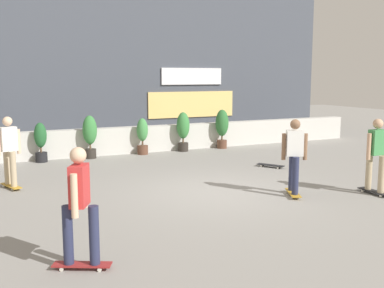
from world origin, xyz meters
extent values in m
plane|color=gray|center=(0.00, 0.00, 0.00)|extent=(48.00, 48.00, 0.00)
cube|color=beige|center=(0.00, 6.00, 0.45)|extent=(18.00, 0.40, 0.90)
cube|color=#424751|center=(0.00, 10.00, 3.25)|extent=(20.00, 2.00, 6.50)
cube|color=white|center=(3.53, 8.96, 2.60)|extent=(2.80, 0.08, 0.70)
cube|color=#F2CC72|center=(3.53, 8.97, 1.40)|extent=(4.00, 0.06, 1.10)
cylinder|color=black|center=(-3.20, 5.55, 0.15)|extent=(0.36, 0.36, 0.30)
cylinder|color=brown|center=(-3.20, 5.55, 0.38)|extent=(0.06, 0.06, 0.15)
ellipsoid|color=#235B2D|center=(-3.20, 5.55, 0.83)|extent=(0.37, 0.37, 0.77)
cylinder|color=#2D2823|center=(-1.69, 5.55, 0.15)|extent=(0.36, 0.36, 0.30)
cylinder|color=brown|center=(-1.69, 5.55, 0.38)|extent=(0.06, 0.06, 0.15)
ellipsoid|color=#387F3D|center=(-1.69, 5.55, 0.91)|extent=(0.45, 0.45, 0.93)
cylinder|color=brown|center=(0.08, 5.55, 0.15)|extent=(0.36, 0.36, 0.30)
cylinder|color=brown|center=(0.08, 5.55, 0.38)|extent=(0.06, 0.06, 0.15)
ellipsoid|color=#428C47|center=(0.08, 5.55, 0.83)|extent=(0.38, 0.38, 0.77)
cylinder|color=#2D2823|center=(1.58, 5.55, 0.15)|extent=(0.36, 0.36, 0.30)
cylinder|color=brown|center=(1.58, 5.55, 0.38)|extent=(0.06, 0.06, 0.15)
ellipsoid|color=#387F3D|center=(1.58, 5.55, 0.91)|extent=(0.45, 0.45, 0.92)
cylinder|color=brown|center=(3.13, 5.55, 0.15)|extent=(0.36, 0.36, 0.30)
cylinder|color=brown|center=(3.13, 5.55, 0.38)|extent=(0.06, 0.06, 0.15)
ellipsoid|color=#2D6B33|center=(3.13, 5.55, 0.93)|extent=(0.47, 0.47, 0.96)
cube|color=#BF8C26|center=(1.28, -1.01, 0.07)|extent=(0.52, 0.81, 0.02)
cylinder|color=silver|center=(1.24, -1.28, 0.03)|extent=(0.05, 0.06, 0.06)
cylinder|color=silver|center=(1.10, -1.21, 0.03)|extent=(0.05, 0.06, 0.06)
cylinder|color=silver|center=(1.47, -0.81, 0.03)|extent=(0.05, 0.06, 0.06)
cylinder|color=silver|center=(1.32, -0.74, 0.03)|extent=(0.05, 0.06, 0.06)
cylinder|color=#282D4C|center=(1.21, -1.17, 0.49)|extent=(0.14, 0.14, 0.82)
cylinder|color=#282D4C|center=(1.36, -0.85, 0.49)|extent=(0.14, 0.14, 0.82)
cube|color=white|center=(1.28, -1.01, 1.18)|extent=(0.41, 0.33, 0.56)
sphere|color=brown|center=(1.28, -1.01, 1.59)|extent=(0.22, 0.22, 0.22)
cylinder|color=brown|center=(1.50, -1.11, 1.10)|extent=(0.09, 0.09, 0.58)
cylinder|color=brown|center=(1.07, -0.91, 1.10)|extent=(0.09, 0.09, 0.58)
cube|color=#BF8C26|center=(-4.30, 2.37, 0.07)|extent=(0.44, 0.82, 0.02)
cylinder|color=silver|center=(-4.46, 2.59, 0.03)|extent=(0.05, 0.06, 0.06)
cylinder|color=silver|center=(-4.30, 2.64, 0.03)|extent=(0.05, 0.06, 0.06)
cylinder|color=silver|center=(-4.30, 2.10, 0.03)|extent=(0.05, 0.06, 0.06)
cylinder|color=silver|center=(-4.14, 2.15, 0.03)|extent=(0.05, 0.06, 0.06)
cylinder|color=tan|center=(-4.36, 2.54, 0.49)|extent=(0.14, 0.14, 0.82)
cylinder|color=tan|center=(-4.24, 2.20, 0.49)|extent=(0.14, 0.14, 0.82)
cube|color=white|center=(-4.30, 2.37, 1.18)|extent=(0.40, 0.30, 0.56)
sphere|color=beige|center=(-4.30, 2.37, 1.59)|extent=(0.22, 0.22, 0.22)
cylinder|color=beige|center=(-4.08, 2.44, 1.10)|extent=(0.09, 0.09, 0.58)
cube|color=black|center=(3.00, -1.68, 0.07)|extent=(0.20, 0.80, 0.02)
cylinder|color=silver|center=(2.92, -1.94, 0.03)|extent=(0.03, 0.06, 0.06)
cylinder|color=silver|center=(3.08, -1.42, 0.03)|extent=(0.03, 0.06, 0.06)
cylinder|color=silver|center=(2.92, -1.42, 0.03)|extent=(0.03, 0.06, 0.06)
cylinder|color=tan|center=(3.00, -1.86, 0.49)|extent=(0.14, 0.14, 0.82)
cylinder|color=tan|center=(3.00, -1.50, 0.49)|extent=(0.14, 0.14, 0.82)
cube|color=#3F8C4C|center=(3.00, -1.68, 1.18)|extent=(0.36, 0.20, 0.56)
sphere|color=tan|center=(3.00, -1.68, 1.59)|extent=(0.22, 0.22, 0.22)
cylinder|color=tan|center=(3.24, -1.68, 1.10)|extent=(0.09, 0.09, 0.58)
cylinder|color=tan|center=(2.77, -1.68, 1.10)|extent=(0.09, 0.09, 0.58)
cube|color=maroon|center=(-3.77, -2.94, 0.07)|extent=(0.80, 0.54, 0.02)
cylinder|color=silver|center=(-4.04, -2.89, 0.03)|extent=(0.06, 0.05, 0.06)
cylinder|color=silver|center=(-3.97, -2.74, 0.03)|extent=(0.06, 0.05, 0.06)
cylinder|color=silver|center=(-3.58, -3.13, 0.03)|extent=(0.06, 0.05, 0.06)
cylinder|color=silver|center=(-3.50, -2.98, 0.03)|extent=(0.06, 0.05, 0.06)
cylinder|color=#282D4C|center=(-3.93, -2.85, 0.49)|extent=(0.14, 0.14, 0.82)
cylinder|color=#282D4C|center=(-3.61, -3.02, 0.49)|extent=(0.14, 0.14, 0.82)
cube|color=red|center=(-3.77, -2.94, 1.18)|extent=(0.34, 0.41, 0.56)
sphere|color=beige|center=(-3.77, -2.94, 1.59)|extent=(0.22, 0.22, 0.22)
cylinder|color=beige|center=(-3.88, -3.14, 1.10)|extent=(0.09, 0.09, 0.58)
cylinder|color=beige|center=(-3.66, -2.73, 1.10)|extent=(0.09, 0.09, 0.58)
cube|color=black|center=(2.68, 1.84, 0.07)|extent=(0.59, 0.79, 0.02)
cylinder|color=silver|center=(2.88, 1.66, 0.03)|extent=(0.05, 0.06, 0.06)
cylinder|color=silver|center=(2.75, 1.58, 0.03)|extent=(0.05, 0.06, 0.06)
cylinder|color=silver|center=(2.61, 2.10, 0.03)|extent=(0.05, 0.06, 0.06)
cylinder|color=silver|center=(2.48, 2.02, 0.03)|extent=(0.05, 0.06, 0.06)
camera|label=1|loc=(-4.98, -9.00, 2.63)|focal=43.09mm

